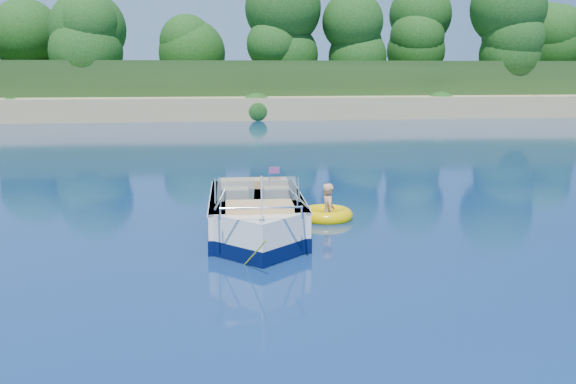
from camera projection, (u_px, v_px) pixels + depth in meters
The scene contains 6 objects.
ground at pixel (401, 303), 9.33m from camera, with size 160.00×160.00×0.00m, color #091B3F.
shoreline at pixel (222, 92), 71.17m from camera, with size 170.00×59.00×6.00m.
treeline at pixel (234, 40), 48.19m from camera, with size 150.00×7.12×8.19m.
motorboat at pixel (257, 219), 13.05m from camera, with size 2.09×5.35×1.78m.
tow_tube at pixel (326, 215), 14.59m from camera, with size 1.52×1.52×0.33m.
boy at pixel (328, 219), 14.56m from camera, with size 0.50×0.33×1.37m, color tan.
Camera 1 is at (-2.88, -8.55, 3.33)m, focal length 40.00 mm.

